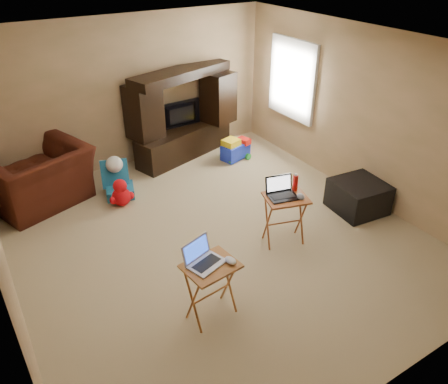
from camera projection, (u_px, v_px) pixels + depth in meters
floor at (216, 236)px, 5.92m from camera, size 5.50×5.50×0.00m
ceiling at (214, 47)px, 4.65m from camera, size 5.50×5.50×0.00m
wall_back at (131, 93)px, 7.29m from camera, size 5.00×0.00×5.00m
wall_front at (403, 287)px, 3.27m from camera, size 5.00×0.00×5.00m
wall_right at (361, 114)px, 6.42m from camera, size 0.00×5.50×5.50m
window_pane at (293, 79)px, 7.47m from camera, size 0.00×1.20×1.20m
window_frame at (292, 79)px, 7.46m from camera, size 0.06×1.14×1.34m
entertainment_center at (183, 114)px, 7.69m from camera, size 2.01×1.03×1.60m
television at (182, 115)px, 7.74m from camera, size 0.81×0.15×0.47m
recliner at (38, 177)px, 6.43m from camera, size 1.68×1.57×0.88m
child_rocker at (119, 180)px, 6.70m from camera, size 0.54×0.58×0.55m
plush_toy at (121, 192)px, 6.50m from camera, size 0.39×0.33×0.43m
push_toy at (235, 148)px, 7.87m from camera, size 0.63×0.53×0.41m
ottoman at (358, 196)px, 6.39m from camera, size 0.76×0.76×0.45m
tray_table_left at (211, 291)px, 4.53m from camera, size 0.57×0.48×0.68m
tray_table_right at (284, 220)px, 5.65m from camera, size 0.63×0.56×0.69m
laptop_left at (206, 255)px, 4.30m from camera, size 0.43×0.39×0.24m
laptop_right at (283, 189)px, 5.41m from camera, size 0.42×0.37×0.24m
mouse_left at (231, 260)px, 4.37m from camera, size 0.11×0.15×0.06m
mouse_right at (301, 197)px, 5.43m from camera, size 0.13×0.16×0.06m
water_bottle at (295, 183)px, 5.57m from camera, size 0.07×0.07×0.21m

